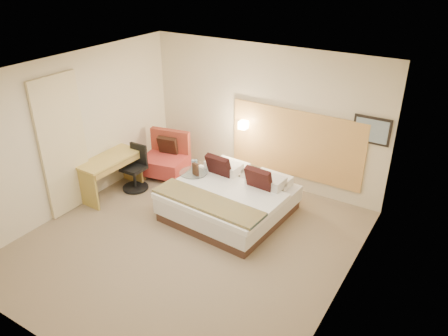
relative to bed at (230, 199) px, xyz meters
The scene contains 20 objects.
floor 1.11m from the bed, 97.56° to the right, with size 4.80×5.00×0.02m, color #7C6A53.
ceiling 2.63m from the bed, 97.56° to the right, with size 4.80×5.00×0.02m, color white.
wall_back 1.80m from the bed, 95.48° to the left, with size 4.80×0.02×2.70m, color beige.
wall_front 3.72m from the bed, 92.25° to the right, with size 4.80×0.02×2.70m, color beige.
wall_left 2.95m from the bed, 157.56° to the right, with size 0.02×5.00×2.70m, color beige.
wall_right 2.71m from the bed, 24.89° to the right, with size 0.02×5.00×2.70m, color beige.
headboard_panel 1.65m from the bed, 68.43° to the left, with size 2.60×0.04×1.30m, color tan.
art_frame 2.65m from the bed, 37.19° to the left, with size 0.62×0.03×0.47m, color black.
art_canvas 2.64m from the bed, 36.80° to the left, with size 0.54×0.01×0.39m, color #738B9F.
lamp_arm 1.68m from the bed, 109.71° to the left, with size 0.02×0.02×0.12m, color silver.
lamp_shade 1.63m from the bed, 110.54° to the left, with size 0.15×0.15×0.15m, color #FFEDC6.
curtain 2.96m from the bed, 152.47° to the right, with size 0.06×0.90×2.42m, color beige.
bottle_a 0.95m from the bed, behind, with size 0.06×0.06×0.21m, color #85B2CE.
bottle_b 0.92m from the bed, 168.16° to the left, with size 0.06×0.06×0.21m, color #7AA2BE.
menu_folder 0.82m from the bed, behind, with size 0.13×0.05×0.23m, color #3C2518.
bed is the anchor object (origin of this frame).
lounge_chair 1.99m from the bed, 162.17° to the left, with size 0.98×0.89×0.90m.
side_table 0.83m from the bed, behind, with size 0.66×0.66×0.57m.
desk 2.34m from the bed, 166.08° to the right, with size 0.59×1.23×0.76m.
desk_chair 2.03m from the bed, behind, with size 0.50×0.50×0.88m.
Camera 1 is at (3.48, -4.53, 4.22)m, focal length 35.00 mm.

